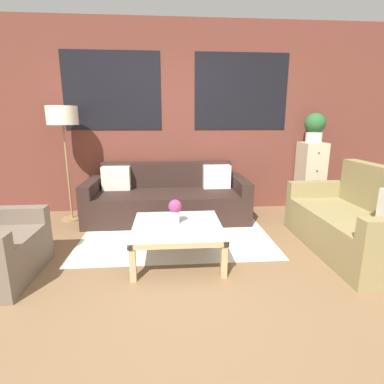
% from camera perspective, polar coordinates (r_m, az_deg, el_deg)
% --- Properties ---
extents(ground_plane, '(16.00, 16.00, 0.00)m').
position_cam_1_polar(ground_plane, '(2.65, -0.44, -18.39)').
color(ground_plane, brown).
extents(wall_back_brick, '(8.40, 0.09, 2.80)m').
position_cam_1_polar(wall_back_brick, '(4.68, -2.69, 13.74)').
color(wall_back_brick, brown).
rests_on(wall_back_brick, ground_plane).
extents(rug, '(2.28, 1.45, 0.00)m').
position_cam_1_polar(rug, '(3.72, -3.06, -8.47)').
color(rug, silver).
rests_on(rug, ground_plane).
extents(couch_dark, '(2.25, 0.88, 0.78)m').
position_cam_1_polar(couch_dark, '(4.34, -4.69, -1.42)').
color(couch_dark, black).
rests_on(couch_dark, ground_plane).
extents(settee_vintage, '(0.80, 1.62, 0.92)m').
position_cam_1_polar(settee_vintage, '(3.68, 28.74, -5.34)').
color(settee_vintage, olive).
rests_on(settee_vintage, ground_plane).
extents(coffee_table, '(0.89, 0.89, 0.37)m').
position_cam_1_polar(coffee_table, '(3.05, -2.83, -7.18)').
color(coffee_table, silver).
rests_on(coffee_table, ground_plane).
extents(floor_lamp, '(0.41, 0.41, 1.58)m').
position_cam_1_polar(floor_lamp, '(4.46, -23.41, 12.34)').
color(floor_lamp, olive).
rests_on(floor_lamp, ground_plane).
extents(drawer_cabinet, '(0.34, 0.42, 1.06)m').
position_cam_1_polar(drawer_cabinet, '(4.99, 21.54, 2.66)').
color(drawer_cabinet, '#C6B793').
rests_on(drawer_cabinet, ground_plane).
extents(potted_plant, '(0.30, 0.30, 0.43)m').
position_cam_1_polar(potted_plant, '(4.91, 22.33, 11.43)').
color(potted_plant, silver).
rests_on(potted_plant, drawer_cabinet).
extents(flower_vase, '(0.14, 0.14, 0.25)m').
position_cam_1_polar(flower_vase, '(3.03, -3.22, -3.35)').
color(flower_vase, silver).
rests_on(flower_vase, coffee_table).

